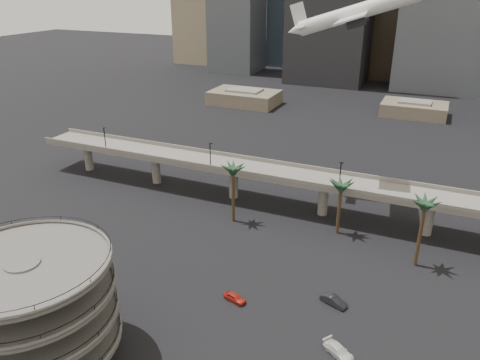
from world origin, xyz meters
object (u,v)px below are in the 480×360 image
at_px(parking_ramp, 31,304).
at_px(car_a, 235,297).
at_px(airborne_jet, 357,12).
at_px(overpass, 277,176).
at_px(car_b, 334,300).
at_px(car_c, 339,351).

xyz_separation_m(parking_ramp, car_a, (18.82, 22.87, -9.16)).
height_order(airborne_jet, car_a, airborne_jet).
xyz_separation_m(overpass, car_b, (20.87, -30.38, -6.60)).
xyz_separation_m(overpass, car_a, (5.82, -36.13, -6.66)).
height_order(parking_ramp, overpass, parking_ramp).
bearing_deg(car_a, airborne_jet, 7.53).
distance_m(overpass, car_c, 48.19).
relative_size(car_a, car_c, 0.79).
bearing_deg(airborne_jet, overpass, -139.44).
xyz_separation_m(car_a, car_b, (15.05, 5.75, 0.07)).
relative_size(airborne_jet, car_b, 6.93).
bearing_deg(car_c, parking_ramp, 148.74).
height_order(parking_ramp, car_b, parking_ramp).
height_order(car_a, car_c, car_c).
relative_size(car_a, car_b, 0.88).
distance_m(parking_ramp, overpass, 60.46).
height_order(overpass, car_b, overpass).
relative_size(overpass, car_a, 32.75).
xyz_separation_m(parking_ramp, car_b, (33.87, 28.62, -9.09)).
distance_m(airborne_jet, car_a, 64.87).
relative_size(overpass, airborne_jet, 4.17).
height_order(parking_ramp, car_c, parking_ramp).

